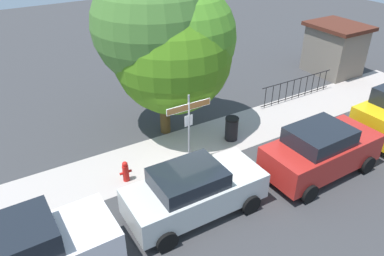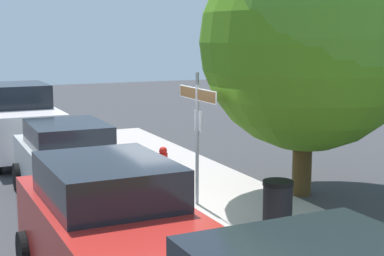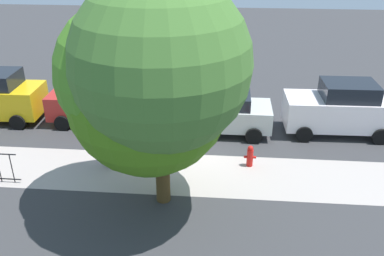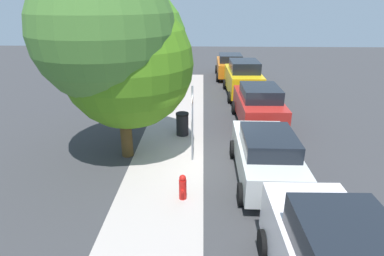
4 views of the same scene
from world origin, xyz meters
name	(u,v)px [view 3 (image 3 of 4)]	position (x,y,z in m)	size (l,w,h in m)	color
ground_plane	(182,154)	(0.00, 0.00, 0.00)	(60.00, 60.00, 0.00)	#38383A
sidewalk_strip	(120,170)	(2.00, 1.30, 0.00)	(24.00, 2.60, 0.00)	#ADA29B
street_sign	(181,111)	(-0.02, 0.40, 1.90)	(1.72, 0.07, 2.76)	#9EA0A5
shade_tree	(150,75)	(0.47, 2.95, 4.04)	(5.26, 5.17, 6.75)	#4C391B
car_white	(340,109)	(-6.04, -2.27, 1.06)	(4.24, 2.04, 2.14)	white
car_silver	(218,112)	(-1.25, -1.96, 0.86)	(4.28, 2.00, 1.67)	silver
car_red	(103,101)	(3.55, -2.49, 0.94)	(4.31, 2.09, 1.87)	#B3241F
fire_hydrant	(250,156)	(-2.43, 0.60, 0.38)	(0.42, 0.22, 0.78)	red
trash_bin	(114,152)	(2.27, 0.90, 0.49)	(0.55, 0.55, 0.98)	black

